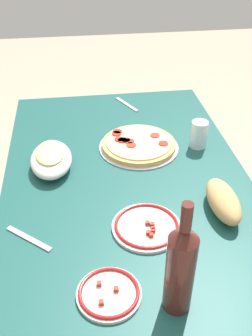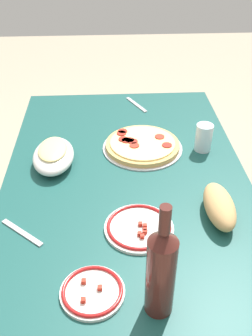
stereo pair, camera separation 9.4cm
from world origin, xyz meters
TOP-DOWN VIEW (x-y plane):
  - ground_plane at (0.00, 0.00)m, footprint 8.00×8.00m
  - dining_table at (0.00, 0.00)m, footprint 1.36×0.87m
  - pepperoni_pizza at (-0.17, 0.07)m, footprint 0.32×0.32m
  - baked_pasta_dish at (-0.08, -0.26)m, footprint 0.24×0.15m
  - wine_bottle at (0.55, 0.05)m, footprint 0.07×0.07m
  - water_glass at (-0.15, 0.31)m, footprint 0.07×0.07m
  - side_plate_near at (0.50, -0.11)m, footprint 0.17×0.17m
  - side_plate_far at (0.28, 0.02)m, footprint 0.21×0.21m
  - bread_loaf at (0.23, 0.28)m, footprint 0.21×0.09m
  - fork_left at (0.28, -0.33)m, footprint 0.12×0.14m
  - fork_right at (-0.55, 0.08)m, footprint 0.16×0.09m

SIDE VIEW (x-z plane):
  - ground_plane at x=0.00m, z-range 0.00..0.00m
  - dining_table at x=0.00m, z-range 0.24..0.96m
  - fork_left at x=0.28m, z-range 0.71..0.72m
  - fork_right at x=-0.55m, z-range 0.71..0.72m
  - side_plate_far at x=0.28m, z-range 0.71..0.73m
  - side_plate_near at x=0.50m, z-range 0.71..0.73m
  - pepperoni_pizza at x=-0.17m, z-range 0.71..0.74m
  - bread_loaf at x=0.23m, z-range 0.71..0.79m
  - baked_pasta_dish at x=-0.08m, z-range 0.72..0.79m
  - water_glass at x=-0.15m, z-range 0.71..0.82m
  - wine_bottle at x=0.55m, z-range 0.68..1.01m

